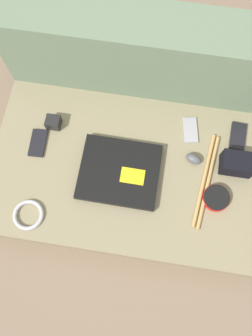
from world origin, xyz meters
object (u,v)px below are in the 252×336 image
phone_black (190,130)px  camera_pouch (237,164)px  computer_mouse (194,159)px  charger_brick (53,122)px  phone_silver (38,143)px  laptop (119,172)px  speaker_puck (216,198)px  phone_small (238,136)px

phone_black → camera_pouch: (0.18, -0.13, 0.03)m
computer_mouse → charger_brick: (-0.57, 0.06, 0.00)m
phone_silver → phone_black: size_ratio=1.00×
phone_black → camera_pouch: bearing=-44.6°
laptop → phone_silver: laptop is taller
laptop → camera_pouch: size_ratio=2.53×
camera_pouch → charger_brick: size_ratio=2.17×
phone_silver → speaker_puck: bearing=-11.7°
laptop → phone_silver: bearing=168.6°
phone_black → phone_small: bearing=-9.3°
laptop → speaker_puck: laptop is taller
camera_pouch → computer_mouse: bearing=179.0°
phone_black → charger_brick: charger_brick is taller
charger_brick → laptop: bearing=-28.8°
laptop → charger_brick: size_ratio=5.50×
speaker_puck → charger_brick: charger_brick is taller
phone_small → charger_brick: 0.74m
computer_mouse → laptop: bearing=-139.2°
camera_pouch → phone_silver: bearing=-178.3°
computer_mouse → phone_small: (0.17, 0.13, -0.01)m
phone_silver → phone_black: (0.59, 0.15, -0.00)m
phone_silver → phone_small: (0.78, 0.15, 0.00)m
camera_pouch → charger_brick: (-0.73, 0.07, -0.02)m
laptop → phone_black: size_ratio=2.60×
speaker_puck → phone_silver: bearing=170.9°
laptop → phone_small: size_ratio=2.55×
computer_mouse → phone_small: size_ratio=0.60×
laptop → speaker_puck: (0.37, -0.04, -0.00)m
laptop → charger_brick: bearing=151.7°
speaker_puck → phone_silver: (-0.71, 0.11, -0.01)m
laptop → phone_black: 0.34m
laptop → speaker_puck: 0.38m
phone_small → camera_pouch: (-0.01, -0.13, 0.03)m
phone_black → charger_brick: 0.55m
laptop → charger_brick: 0.34m
laptop → charger_brick: (-0.29, 0.16, 0.01)m
computer_mouse → phone_black: (-0.02, 0.12, -0.01)m
speaker_puck → phone_silver: speaker_puck is taller
speaker_puck → camera_pouch: size_ratio=0.85×
phone_black → speaker_puck: bearing=-75.4°
charger_brick → phone_small: bearing=4.8°
phone_silver → charger_brick: size_ratio=2.12×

